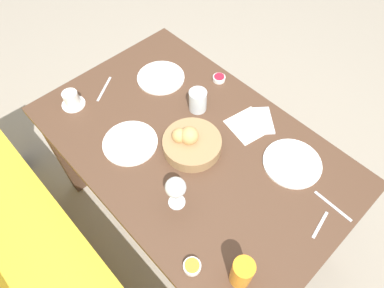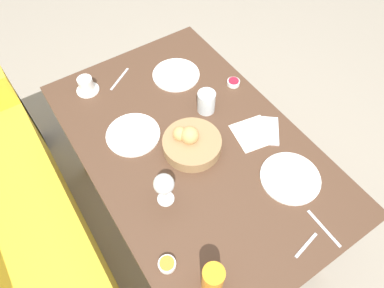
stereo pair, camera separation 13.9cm
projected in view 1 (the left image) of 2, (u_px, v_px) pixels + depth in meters
ground_plane at (191, 214)px, 2.03m from camera, size 10.00×10.00×0.00m
dining_table at (191, 156)px, 1.52m from camera, size 1.34×0.85×0.73m
bread_basket at (191, 143)px, 1.39m from camera, size 0.24×0.24×0.12m
plate_near_left at (292, 163)px, 1.37m from camera, size 0.24×0.24×0.01m
plate_near_right at (161, 78)px, 1.65m from camera, size 0.23×0.23×0.01m
plate_far_center at (130, 143)px, 1.43m from camera, size 0.23×0.23×0.01m
juice_glass at (242, 273)px, 1.07m from camera, size 0.07×0.07×0.13m
water_tumbler at (198, 101)px, 1.50m from camera, size 0.08×0.08×0.10m
wine_glass at (176, 188)px, 1.19m from camera, size 0.08×0.08×0.16m
coffee_cup at (72, 100)px, 1.53m from camera, size 0.11×0.11×0.07m
jam_bowl_berry at (219, 78)px, 1.64m from camera, size 0.06×0.06×0.03m
jam_bowl_honey at (192, 266)px, 1.13m from camera, size 0.06×0.06×0.03m
fork_silver at (333, 206)px, 1.27m from camera, size 0.16×0.01×0.00m
knife_silver at (104, 89)px, 1.62m from camera, size 0.10×0.14×0.00m
spoon_coffee at (320, 225)px, 1.23m from camera, size 0.03×0.12×0.00m
napkin at (248, 125)px, 1.49m from camera, size 0.18×0.18×0.00m
cell_phone at (263, 121)px, 1.50m from camera, size 0.16×0.15×0.01m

